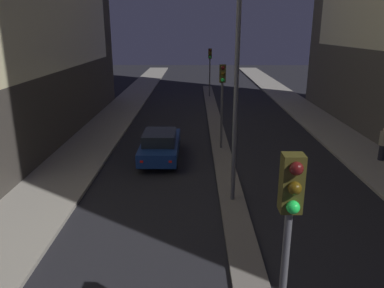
% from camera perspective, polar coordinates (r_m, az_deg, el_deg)
% --- Properties ---
extents(median_strip, '(0.94, 38.54, 0.12)m').
position_cam_1_polar(median_strip, '(23.36, 3.87, 1.78)').
color(median_strip, '#66605B').
rests_on(median_strip, ground).
extents(traffic_light_near, '(0.32, 0.42, 4.39)m').
position_cam_1_polar(traffic_light_near, '(6.02, 14.47, -12.17)').
color(traffic_light_near, '#4C4C51').
rests_on(traffic_light_near, median_strip).
extents(traffic_light_mid, '(0.32, 0.42, 4.39)m').
position_cam_1_polar(traffic_light_mid, '(19.45, 4.64, 8.56)').
color(traffic_light_mid, '#4C4C51').
rests_on(traffic_light_mid, median_strip).
extents(traffic_light_far, '(0.32, 0.42, 4.39)m').
position_cam_1_polar(traffic_light_far, '(35.23, 2.75, 12.44)').
color(traffic_light_far, '#4C4C51').
rests_on(traffic_light_far, median_strip).
extents(street_lamp, '(0.55, 0.55, 9.51)m').
position_cam_1_polar(street_lamp, '(12.91, 7.13, 18.76)').
color(street_lamp, '#4C4C51').
rests_on(street_lamp, median_strip).
extents(car_left_lane, '(1.80, 4.65, 1.48)m').
position_cam_1_polar(car_left_lane, '(18.57, -4.85, -0.10)').
color(car_left_lane, navy).
rests_on(car_left_lane, ground).
extents(pedestrian_on_right_sidewalk, '(0.41, 0.41, 1.65)m').
position_cam_1_polar(pedestrian_on_right_sidewalk, '(20.17, 27.14, 0.13)').
color(pedestrian_on_right_sidewalk, black).
rests_on(pedestrian_on_right_sidewalk, sidewalk_right).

